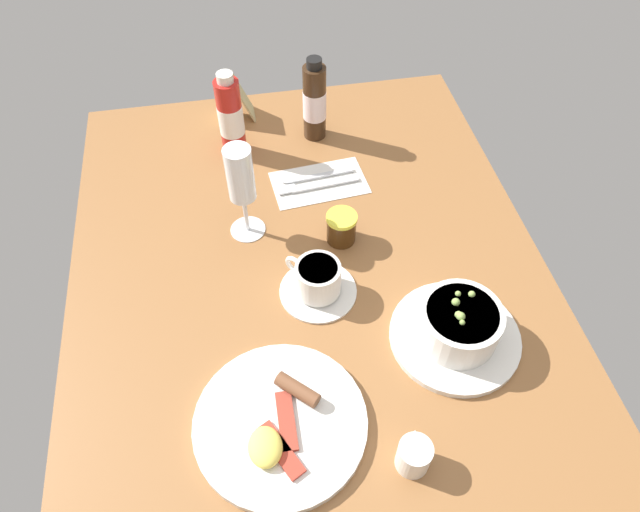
{
  "coord_description": "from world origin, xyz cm",
  "views": [
    {
      "loc": [
        -60.28,
        9.34,
        79.9
      ],
      "look_at": [
        -1.4,
        -1.49,
        6.37
      ],
      "focal_mm": 31.9,
      "sensor_mm": 36.0,
      "label": 1
    }
  ],
  "objects_px": {
    "sauce_bottle_brown": "(315,102)",
    "breakfast_plate": "(280,424)",
    "wine_glass": "(241,179)",
    "cutlery_setting": "(317,182)",
    "creamer_jug": "(414,455)",
    "menu_card": "(235,98)",
    "jam_jar": "(341,228)",
    "coffee_cup": "(318,281)",
    "sauce_bottle_red": "(231,117)",
    "porridge_bowl": "(458,327)"
  },
  "relations": [
    {
      "from": "creamer_jug",
      "to": "menu_card",
      "type": "height_order",
      "value": "menu_card"
    },
    {
      "from": "sauce_bottle_red",
      "to": "sauce_bottle_brown",
      "type": "relative_size",
      "value": 1.01
    },
    {
      "from": "wine_glass",
      "to": "jam_jar",
      "type": "relative_size",
      "value": 3.17
    },
    {
      "from": "coffee_cup",
      "to": "menu_card",
      "type": "xyz_separation_m",
      "value": [
        0.51,
        0.09,
        0.02
      ]
    },
    {
      "from": "creamer_jug",
      "to": "sauce_bottle_red",
      "type": "distance_m",
      "value": 0.74
    },
    {
      "from": "sauce_bottle_brown",
      "to": "breakfast_plate",
      "type": "xyz_separation_m",
      "value": [
        -0.65,
        0.17,
        -0.08
      ]
    },
    {
      "from": "cutlery_setting",
      "to": "wine_glass",
      "type": "distance_m",
      "value": 0.22
    },
    {
      "from": "cutlery_setting",
      "to": "porridge_bowl",
      "type": "bearing_deg",
      "value": -158.77
    },
    {
      "from": "coffee_cup",
      "to": "porridge_bowl",
      "type": "bearing_deg",
      "value": -123.25
    },
    {
      "from": "coffee_cup",
      "to": "breakfast_plate",
      "type": "relative_size",
      "value": 0.53
    },
    {
      "from": "porridge_bowl",
      "to": "menu_card",
      "type": "height_order",
      "value": "menu_card"
    },
    {
      "from": "creamer_jug",
      "to": "sauce_bottle_brown",
      "type": "bearing_deg",
      "value": 0.6
    },
    {
      "from": "porridge_bowl",
      "to": "sauce_bottle_red",
      "type": "xyz_separation_m",
      "value": [
        0.53,
        0.31,
        0.05
      ]
    },
    {
      "from": "cutlery_setting",
      "to": "breakfast_plate",
      "type": "bearing_deg",
      "value": 163.84
    },
    {
      "from": "porridge_bowl",
      "to": "jam_jar",
      "type": "height_order",
      "value": "porridge_bowl"
    },
    {
      "from": "cutlery_setting",
      "to": "creamer_jug",
      "type": "bearing_deg",
      "value": -176.98
    },
    {
      "from": "porridge_bowl",
      "to": "breakfast_plate",
      "type": "height_order",
      "value": "porridge_bowl"
    },
    {
      "from": "creamer_jug",
      "to": "wine_glass",
      "type": "distance_m",
      "value": 0.52
    },
    {
      "from": "sauce_bottle_brown",
      "to": "menu_card",
      "type": "xyz_separation_m",
      "value": [
        0.1,
        0.16,
        -0.04
      ]
    },
    {
      "from": "porridge_bowl",
      "to": "sauce_bottle_red",
      "type": "bearing_deg",
      "value": 30.18
    },
    {
      "from": "cutlery_setting",
      "to": "menu_card",
      "type": "bearing_deg",
      "value": 29.3
    },
    {
      "from": "wine_glass",
      "to": "sauce_bottle_red",
      "type": "xyz_separation_m",
      "value": [
        0.23,
        0.0,
        -0.04
      ]
    },
    {
      "from": "cutlery_setting",
      "to": "jam_jar",
      "type": "bearing_deg",
      "value": -173.56
    },
    {
      "from": "sauce_bottle_red",
      "to": "sauce_bottle_brown",
      "type": "distance_m",
      "value": 0.18
    },
    {
      "from": "porridge_bowl",
      "to": "cutlery_setting",
      "type": "relative_size",
      "value": 1.07
    },
    {
      "from": "cutlery_setting",
      "to": "creamer_jug",
      "type": "xyz_separation_m",
      "value": [
        -0.58,
        -0.03,
        0.02
      ]
    },
    {
      "from": "cutlery_setting",
      "to": "wine_glass",
      "type": "height_order",
      "value": "wine_glass"
    },
    {
      "from": "cutlery_setting",
      "to": "coffee_cup",
      "type": "height_order",
      "value": "coffee_cup"
    },
    {
      "from": "porridge_bowl",
      "to": "sauce_bottle_brown",
      "type": "distance_m",
      "value": 0.57
    },
    {
      "from": "menu_card",
      "to": "breakfast_plate",
      "type": "bearing_deg",
      "value": 179.72
    },
    {
      "from": "coffee_cup",
      "to": "sauce_bottle_red",
      "type": "bearing_deg",
      "value": 15.03
    },
    {
      "from": "cutlery_setting",
      "to": "creamer_jug",
      "type": "height_order",
      "value": "creamer_jug"
    },
    {
      "from": "wine_glass",
      "to": "breakfast_plate",
      "type": "bearing_deg",
      "value": -178.95
    },
    {
      "from": "menu_card",
      "to": "coffee_cup",
      "type": "bearing_deg",
      "value": -169.77
    },
    {
      "from": "menu_card",
      "to": "jam_jar",
      "type": "bearing_deg",
      "value": -158.76
    },
    {
      "from": "breakfast_plate",
      "to": "cutlery_setting",
      "type": "bearing_deg",
      "value": -16.16
    },
    {
      "from": "jam_jar",
      "to": "breakfast_plate",
      "type": "relative_size",
      "value": 0.24
    },
    {
      "from": "jam_jar",
      "to": "sauce_bottle_red",
      "type": "bearing_deg",
      "value": 30.79
    },
    {
      "from": "jam_jar",
      "to": "sauce_bottle_brown",
      "type": "height_order",
      "value": "sauce_bottle_brown"
    },
    {
      "from": "porridge_bowl",
      "to": "jam_jar",
      "type": "bearing_deg",
      "value": 29.45
    },
    {
      "from": "cutlery_setting",
      "to": "sauce_bottle_brown",
      "type": "height_order",
      "value": "sauce_bottle_brown"
    },
    {
      "from": "breakfast_plate",
      "to": "sauce_bottle_brown",
      "type": "bearing_deg",
      "value": -14.41
    },
    {
      "from": "coffee_cup",
      "to": "jam_jar",
      "type": "bearing_deg",
      "value": -29.98
    },
    {
      "from": "porridge_bowl",
      "to": "cutlery_setting",
      "type": "xyz_separation_m",
      "value": [
        0.4,
        0.15,
        -0.03
      ]
    },
    {
      "from": "cutlery_setting",
      "to": "jam_jar",
      "type": "xyz_separation_m",
      "value": [
        -0.16,
        -0.02,
        0.03
      ]
    },
    {
      "from": "sauce_bottle_red",
      "to": "jam_jar",
      "type": "bearing_deg",
      "value": -149.21
    },
    {
      "from": "coffee_cup",
      "to": "menu_card",
      "type": "relative_size",
      "value": 1.35
    },
    {
      "from": "porridge_bowl",
      "to": "menu_card",
      "type": "bearing_deg",
      "value": 24.46
    },
    {
      "from": "cutlery_setting",
      "to": "menu_card",
      "type": "height_order",
      "value": "menu_card"
    },
    {
      "from": "cutlery_setting",
      "to": "sauce_bottle_red",
      "type": "xyz_separation_m",
      "value": [
        0.13,
        0.15,
        0.08
      ]
    }
  ]
}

